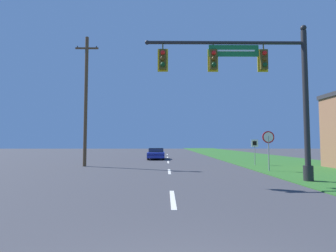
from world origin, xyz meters
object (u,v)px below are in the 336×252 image
at_px(stop_sign, 268,142).
at_px(route_sign_post, 255,146).
at_px(utility_pole_near, 86,99).
at_px(signal_mast, 261,84).
at_px(car_ahead, 156,154).

bearing_deg(stop_sign, route_sign_post, 81.85).
bearing_deg(route_sign_post, utility_pole_near, -177.01).
xyz_separation_m(signal_mast, stop_sign, (1.97, 4.33, -2.72)).
height_order(stop_sign, utility_pole_near, utility_pole_near).
height_order(stop_sign, route_sign_post, stop_sign).
xyz_separation_m(signal_mast, car_ahead, (-5.60, 16.98, -3.98)).
bearing_deg(route_sign_post, signal_mast, -106.53).
relative_size(stop_sign, utility_pole_near, 0.25).
height_order(car_ahead, utility_pole_near, utility_pole_near).
xyz_separation_m(stop_sign, route_sign_post, (0.64, 4.46, -0.34)).
xyz_separation_m(signal_mast, route_sign_post, (2.61, 8.78, -3.06)).
bearing_deg(stop_sign, signal_mast, -114.48).
bearing_deg(utility_pole_near, route_sign_post, 2.99).
xyz_separation_m(car_ahead, stop_sign, (7.56, -12.66, 1.26)).
relative_size(signal_mast, car_ahead, 1.72).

